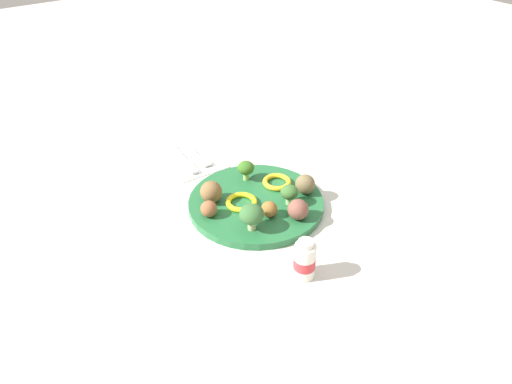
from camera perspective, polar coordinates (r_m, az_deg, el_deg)
ground_plane at (r=1.01m, az=0.00°, el=-1.67°), size 4.00×4.00×0.00m
plate at (r=1.01m, az=0.00°, el=-1.31°), size 0.28×0.28×0.02m
broccoli_floret_back_left at (r=1.05m, az=-1.19°, el=2.79°), size 0.04×0.04×0.04m
broccoli_floret_back_right at (r=0.91m, az=-0.51°, el=-2.69°), size 0.05×0.05×0.05m
broccoli_floret_near_rim at (r=0.98m, az=3.94°, el=-0.08°), size 0.04×0.04×0.04m
meatball_back_right at (r=1.02m, az=5.79°, el=0.91°), size 0.04×0.04×0.04m
meatball_near_rim at (r=0.95m, az=4.96°, el=-2.05°), size 0.04×0.04×0.04m
meatball_back_left at (r=0.96m, az=-5.55°, el=-1.97°), size 0.03×0.03×0.03m
meatball_center at (r=0.99m, az=-5.28°, el=0.02°), size 0.05×0.05×0.05m
meatball_front_left at (r=0.95m, az=1.56°, el=-2.02°), size 0.03×0.03×0.03m
pepper_ring_mid_left at (r=1.05m, az=2.47°, el=1.18°), size 0.07×0.07×0.01m
pepper_ring_front_right at (r=0.99m, az=-1.72°, el=-1.20°), size 0.08×0.08×0.01m
napkin at (r=1.18m, az=-7.74°, el=3.92°), size 0.18×0.13×0.01m
fork at (r=1.18m, az=-6.82°, el=4.22°), size 0.12×0.03×0.01m
knife at (r=1.17m, az=-8.41°, el=3.73°), size 0.15×0.03×0.01m
yogurt_bottle at (r=0.84m, az=5.72°, el=-7.99°), size 0.04×0.04×0.08m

